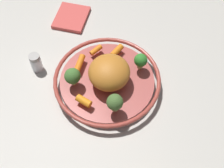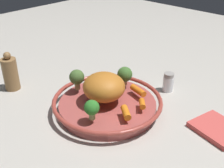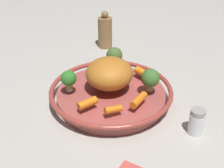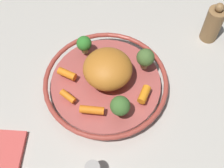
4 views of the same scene
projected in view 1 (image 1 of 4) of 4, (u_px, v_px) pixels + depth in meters
name	position (u px, v px, depth m)	size (l,w,h in m)	color
ground_plane	(107.00, 86.00, 0.99)	(2.56, 2.56, 0.00)	#B7B2A8
serving_bowl	(107.00, 82.00, 0.97)	(0.33, 0.33, 0.04)	#A84C47
roast_chicken_piece	(109.00, 72.00, 0.91)	(0.12, 0.12, 0.08)	#BD6E24
baby_carrot_right	(84.00, 101.00, 0.89)	(0.02, 0.02, 0.05)	orange
baby_carrot_left	(80.00, 63.00, 0.97)	(0.02, 0.02, 0.06)	orange
baby_carrot_center	(96.00, 50.00, 1.00)	(0.02, 0.02, 0.04)	orange
baby_carrot_near_rim	(117.00, 51.00, 0.99)	(0.02, 0.02, 0.05)	orange
broccoli_floret_large	(115.00, 102.00, 0.86)	(0.05, 0.05, 0.07)	tan
broccoli_floret_mid	(141.00, 61.00, 0.94)	(0.04, 0.04, 0.06)	#94AC66
broccoli_floret_edge	(73.00, 76.00, 0.91)	(0.05, 0.05, 0.06)	tan
salt_shaker	(36.00, 62.00, 1.00)	(0.04, 0.04, 0.07)	white
dish_towel	(71.00, 18.00, 1.14)	(0.13, 0.11, 0.01)	#D14C47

